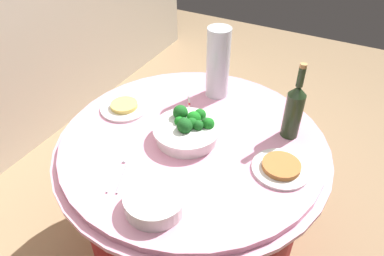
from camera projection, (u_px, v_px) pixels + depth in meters
ground_plane at (192, 241)px, 1.98m from camera, size 6.00×6.00×0.00m
buffet_table at (192, 195)px, 1.74m from camera, size 1.16×1.16×0.74m
broccoli_bowl at (188, 129)px, 1.49m from camera, size 0.28×0.28×0.12m
plate_stack at (155, 201)px, 1.21m from camera, size 0.21×0.21×0.06m
wine_bottle at (294, 110)px, 1.45m from camera, size 0.07×0.07×0.34m
decorative_fruit_vase at (218, 65)px, 1.68m from camera, size 0.11×0.11×0.34m
serving_tongs at (119, 175)px, 1.34m from camera, size 0.17×0.10×0.01m
food_plate_noodles at (124, 107)px, 1.67m from camera, size 0.22×0.22×0.03m
food_plate_peanuts at (281, 167)px, 1.36m from camera, size 0.22×0.22×0.03m
label_placard_front at (189, 104)px, 1.66m from camera, size 0.05×0.03×0.05m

